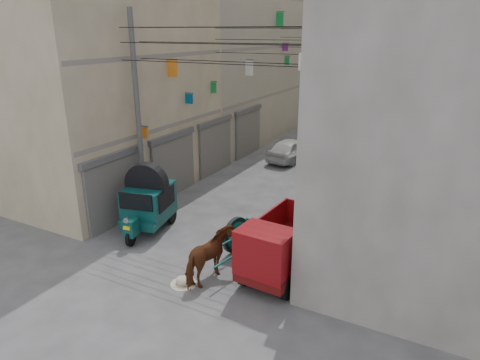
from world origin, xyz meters
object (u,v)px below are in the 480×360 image
Objects in this scene: auto_rickshaw at (148,200)px; tonga_cart at (249,239)px; distant_car_white at (292,149)px; distant_car_grey at (392,117)px; mini_truck at (278,251)px; horse at (211,257)px; second_cart at (314,159)px; feed_sack at (184,281)px; distant_car_green at (374,96)px.

tonga_cart is (4.35, -0.16, -0.52)m from auto_rickshaw.
distant_car_white is (1.41, 11.16, -0.52)m from auto_rickshaw.
distant_car_grey is (0.41, 25.02, -0.11)m from tonga_cart.
mini_truck is at bearing -20.10° from tonga_cart.
distant_car_white is at bearing -74.86° from horse.
horse reaches higher than tonga_cart.
second_cart reaches higher than feed_sack.
distant_car_grey is at bearing 92.51° from distant_car_green.
auto_rickshaw is at bearing -125.65° from second_cart.
mini_truck is 0.94× the size of distant_car_white.
distant_car_white is 0.87× the size of distant_car_green.
mini_truck is at bearing -93.92° from second_cart.
auto_rickshaw is 0.88× the size of distant_car_grey.
tonga_cart reaches higher than feed_sack.
horse is (-1.72, -1.02, -0.15)m from mini_truck.
auto_rickshaw is at bearing 142.80° from feed_sack.
mini_truck is at bearing 117.71° from distant_car_white.
second_cart is 11.68m from horse.
tonga_cart reaches higher than distant_car_grey.
feed_sack is at bearing 45.35° from horse.
feed_sack is at bearing 77.36° from distant_car_green.
horse is at bearing 109.28° from distant_car_white.
tonga_cart is 5.88× the size of feed_sack.
mini_truck is at bearing 81.17° from distant_car_green.
mini_truck is 10.91m from second_cart.
distant_car_grey is at bearing 66.38° from auto_rickshaw.
mini_truck is (1.38, -0.81, 0.29)m from tonga_cart.
auto_rickshaw reaches higher than mini_truck.
feed_sack is 27.45m from distant_car_grey.
auto_rickshaw is 1.63× the size of second_cart.
second_cart is at bearing 90.49° from feed_sack.
horse is at bearing -39.26° from auto_rickshaw.
mini_truck is at bearing -145.30° from horse.
second_cart is 0.47× the size of distant_car_white.
distant_car_grey is (1.50, 15.20, -0.15)m from second_cart.
auto_rickshaw is 1.00× the size of tonga_cart.
horse is 37.69m from distant_car_green.
auto_rickshaw is 0.81× the size of mini_truck.
horse reaches higher than distant_car_white.
horse is 26.86m from distant_car_grey.
auto_rickshaw is at bearing 90.91° from distant_car_white.
auto_rickshaw is at bearing -171.79° from tonga_cart.
second_cart is at bearing 149.11° from distant_car_white.
distant_car_green is at bearing 125.58° from distant_car_grey.
auto_rickshaw is at bearing 72.18° from distant_car_green.
distant_car_white reaches higher than second_cart.
distant_car_grey is (0.76, 26.85, -0.26)m from horse.
distant_car_green reaches higher than tonga_cart.
distant_car_green is (-2.18, 38.14, 0.52)m from feed_sack.
distant_car_white is at bearing 98.12° from feed_sack.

